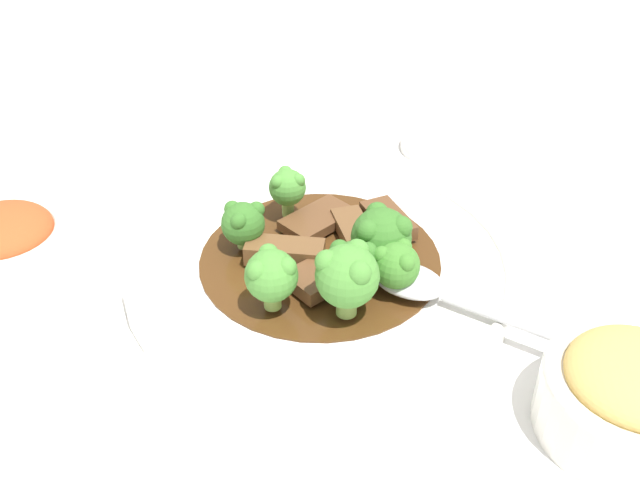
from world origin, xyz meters
The scene contains 19 objects.
ground_plane centered at (0.00, 0.00, 0.00)m, with size 4.00×4.00×0.00m, color white.
main_plate centered at (0.00, 0.00, 0.01)m, with size 0.32×0.32×0.02m.
beef_strip_0 centered at (0.01, -0.03, 0.02)m, with size 0.05×0.06×0.01m.
beef_strip_1 centered at (0.04, 0.06, 0.03)m, with size 0.06×0.06×0.01m.
beef_strip_2 centered at (0.02, 0.03, 0.02)m, with size 0.05×0.06×0.01m.
beef_strip_3 centered at (-0.02, 0.04, 0.02)m, with size 0.06×0.07×0.01m.
beef_strip_4 centered at (-0.02, -0.02, 0.03)m, with size 0.07×0.04×0.02m.
broccoli_floret_0 centered at (0.05, 0.00, 0.05)m, with size 0.05×0.05×0.05m.
broccoli_floret_1 centered at (-0.06, -0.01, 0.04)m, with size 0.04×0.04×0.04m.
broccoli_floret_2 centered at (0.04, -0.06, 0.05)m, with size 0.05×0.05×0.06m.
broccoli_floret_3 centered at (-0.01, -0.07, 0.05)m, with size 0.04×0.04×0.05m.
broccoli_floret_4 centered at (0.04, -0.04, 0.04)m, with size 0.04×0.04×0.04m.
broccoli_floret_5 centered at (0.07, -0.02, 0.04)m, with size 0.04×0.04×0.04m.
broccoli_floret_6 centered at (-0.05, 0.05, 0.05)m, with size 0.03×0.03×0.04m.
serving_spoon centered at (0.09, -0.02, 0.03)m, with size 0.19×0.06×0.01m.
side_bowl_kimchi centered at (-0.23, -0.09, 0.03)m, with size 0.10×0.10×0.06m.
side_bowl_appetizer centered at (0.24, -0.09, 0.03)m, with size 0.12×0.12×0.06m.
sauce_dish centered at (0.05, 0.24, 0.01)m, with size 0.08×0.08×0.01m.
paper_napkin centered at (0.15, 0.20, 0.00)m, with size 0.11×0.08×0.01m.
Camera 1 is at (0.16, -0.46, 0.39)m, focal length 42.00 mm.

